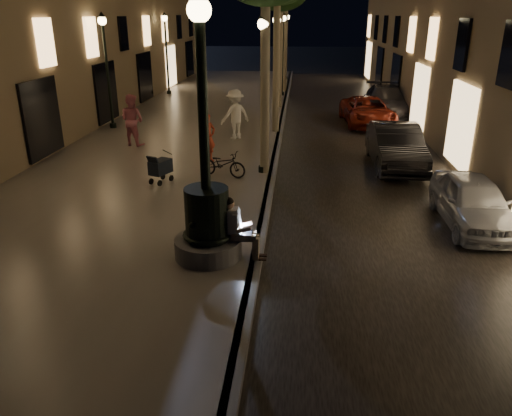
# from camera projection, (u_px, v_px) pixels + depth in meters

# --- Properties ---
(ground) EXTENTS (120.00, 120.00, 0.00)m
(ground) POSITION_uv_depth(u_px,v_px,m) (281.00, 130.00, 22.52)
(ground) COLOR black
(ground) RESTS_ON ground
(cobble_lane) EXTENTS (6.00, 45.00, 0.02)m
(cobble_lane) POSITION_uv_depth(u_px,v_px,m) (348.00, 131.00, 22.27)
(cobble_lane) COLOR black
(cobble_lane) RESTS_ON ground
(promenade) EXTENTS (8.00, 45.00, 0.20)m
(promenade) POSITION_uv_depth(u_px,v_px,m) (194.00, 127.00, 22.80)
(promenade) COLOR slate
(promenade) RESTS_ON ground
(curb_strip) EXTENTS (0.25, 45.00, 0.20)m
(curb_strip) POSITION_uv_depth(u_px,v_px,m) (281.00, 128.00, 22.48)
(curb_strip) COLOR #59595B
(curb_strip) RESTS_ON ground
(fountain_lamppost) EXTENTS (1.40, 1.40, 5.21)m
(fountain_lamppost) POSITION_uv_depth(u_px,v_px,m) (207.00, 211.00, 10.10)
(fountain_lamppost) COLOR #59595B
(fountain_lamppost) RESTS_ON promenade
(seated_man_laptop) EXTENTS (0.95, 0.32, 1.32)m
(seated_man_laptop) POSITION_uv_depth(u_px,v_px,m) (237.00, 226.00, 10.16)
(seated_man_laptop) COLOR tan
(seated_man_laptop) RESTS_ON promenade
(lamp_curb_a) EXTENTS (0.36, 0.36, 4.81)m
(lamp_curb_a) POSITION_uv_depth(u_px,v_px,m) (263.00, 75.00, 14.87)
(lamp_curb_a) COLOR black
(lamp_curb_a) RESTS_ON promenade
(lamp_curb_b) EXTENTS (0.36, 0.36, 4.81)m
(lamp_curb_b) POSITION_uv_depth(u_px,v_px,m) (276.00, 54.00, 22.29)
(lamp_curb_b) COLOR black
(lamp_curb_b) RESTS_ON promenade
(lamp_curb_c) EXTENTS (0.36, 0.36, 4.81)m
(lamp_curb_c) POSITION_uv_depth(u_px,v_px,m) (283.00, 44.00, 29.71)
(lamp_curb_c) COLOR black
(lamp_curb_c) RESTS_ON promenade
(lamp_curb_d) EXTENTS (0.36, 0.36, 4.81)m
(lamp_curb_d) POSITION_uv_depth(u_px,v_px,m) (287.00, 37.00, 37.13)
(lamp_curb_d) COLOR black
(lamp_curb_d) RESTS_ON promenade
(lamp_left_b) EXTENTS (0.36, 0.36, 4.81)m
(lamp_left_b) POSITION_uv_depth(u_px,v_px,m) (106.00, 56.00, 21.00)
(lamp_left_b) COLOR black
(lamp_left_b) RESTS_ON promenade
(lamp_left_c) EXTENTS (0.36, 0.36, 4.81)m
(lamp_left_c) POSITION_uv_depth(u_px,v_px,m) (166.00, 43.00, 30.28)
(lamp_left_c) COLOR black
(lamp_left_c) RESTS_ON promenade
(stroller) EXTENTS (0.65, 0.95, 0.98)m
(stroller) POSITION_uv_depth(u_px,v_px,m) (160.00, 167.00, 14.78)
(stroller) COLOR black
(stroller) RESTS_ON promenade
(car_front) EXTENTS (1.48, 3.65, 1.24)m
(car_front) POSITION_uv_depth(u_px,v_px,m) (473.00, 202.00, 12.27)
(car_front) COLOR #9B9DA3
(car_front) RESTS_ON ground
(car_second) EXTENTS (1.53, 4.37, 1.44)m
(car_second) POSITION_uv_depth(u_px,v_px,m) (396.00, 146.00, 16.94)
(car_second) COLOR black
(car_second) RESTS_ON ground
(car_third) EXTENTS (2.44, 4.71, 1.27)m
(car_third) POSITION_uv_depth(u_px,v_px,m) (367.00, 111.00, 23.43)
(car_third) COLOR maroon
(car_third) RESTS_ON ground
(car_rear) EXTENTS (2.34, 5.17, 1.47)m
(car_rear) POSITION_uv_depth(u_px,v_px,m) (386.00, 101.00, 25.54)
(car_rear) COLOR #333238
(car_rear) RESTS_ON ground
(pedestrian_red) EXTENTS (0.71, 0.71, 1.67)m
(pedestrian_red) POSITION_uv_depth(u_px,v_px,m) (208.00, 138.00, 16.76)
(pedestrian_red) COLOR #AC3722
(pedestrian_red) RESTS_ON promenade
(pedestrian_pink) EXTENTS (1.14, 1.02, 1.93)m
(pedestrian_pink) POSITION_uv_depth(u_px,v_px,m) (132.00, 120.00, 18.89)
(pedestrian_pink) COLOR #C06578
(pedestrian_pink) RESTS_ON promenade
(pedestrian_white) EXTENTS (1.44, 1.36, 1.96)m
(pedestrian_white) POSITION_uv_depth(u_px,v_px,m) (235.00, 114.00, 19.87)
(pedestrian_white) COLOR white
(pedestrian_white) RESTS_ON promenade
(bicycle) EXTENTS (1.62, 0.95, 0.80)m
(bicycle) POSITION_uv_depth(u_px,v_px,m) (223.00, 164.00, 15.40)
(bicycle) COLOR black
(bicycle) RESTS_ON promenade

